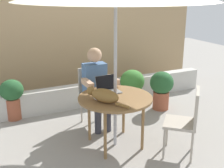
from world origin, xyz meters
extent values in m
plane|color=gray|center=(0.00, 0.00, 0.00)|extent=(14.00, 14.00, 0.00)
cube|color=tan|center=(0.00, 2.31, 0.96)|extent=(5.91, 0.08, 1.92)
cube|color=beige|center=(0.00, 1.52, 0.21)|extent=(5.32, 0.20, 0.41)
cylinder|color=olive|center=(0.00, 0.00, 0.69)|extent=(0.99, 0.99, 0.03)
cylinder|color=olive|center=(0.27, 0.27, 0.34)|extent=(0.04, 0.04, 0.68)
cylinder|color=olive|center=(-0.27, 0.27, 0.34)|extent=(0.04, 0.04, 0.68)
cylinder|color=olive|center=(-0.27, -0.27, 0.34)|extent=(0.04, 0.04, 0.68)
cylinder|color=olive|center=(0.27, -0.27, 0.34)|extent=(0.04, 0.04, 0.68)
cylinder|color=#B7B7BC|center=(0.00, 0.00, 1.05)|extent=(0.04, 0.04, 2.09)
cube|color=#B2A899|center=(0.00, 0.71, 0.44)|extent=(0.40, 0.40, 0.04)
cube|color=#B2A899|center=(0.00, 0.89, 0.68)|extent=(0.40, 0.04, 0.44)
cylinder|color=#B2A899|center=(0.17, 0.88, 0.21)|extent=(0.03, 0.03, 0.42)
cylinder|color=#B2A899|center=(-0.17, 0.88, 0.21)|extent=(0.03, 0.03, 0.42)
cylinder|color=#B2A899|center=(-0.17, 0.54, 0.21)|extent=(0.03, 0.03, 0.42)
cylinder|color=#B2A899|center=(0.17, 0.54, 0.21)|extent=(0.03, 0.03, 0.42)
cube|color=#B2A899|center=(0.64, -0.57, 0.44)|extent=(0.56, 0.56, 0.04)
cube|color=#B2A899|center=(0.77, -0.69, 0.68)|extent=(0.29, 0.32, 0.44)
cylinder|color=#B2A899|center=(0.65, -0.81, 0.21)|extent=(0.03, 0.03, 0.42)
cylinder|color=#B2A899|center=(0.88, -0.56, 0.21)|extent=(0.03, 0.03, 0.42)
cylinder|color=#B2A899|center=(0.63, -0.33, 0.21)|extent=(0.03, 0.03, 0.42)
cylinder|color=#B2A899|center=(0.40, -0.59, 0.21)|extent=(0.03, 0.03, 0.42)
cube|color=#4C72A5|center=(0.00, 0.71, 0.73)|extent=(0.34, 0.20, 0.54)
sphere|color=#DBAD89|center=(0.00, 0.70, 1.13)|extent=(0.22, 0.22, 0.22)
cube|color=#383842|center=(-0.08, 0.56, 0.51)|extent=(0.12, 0.30, 0.12)
cylinder|color=#383842|center=(-0.08, 0.41, 0.23)|extent=(0.10, 0.10, 0.46)
cube|color=#383842|center=(0.08, 0.56, 0.51)|extent=(0.12, 0.30, 0.12)
cylinder|color=#383842|center=(0.08, 0.41, 0.23)|extent=(0.10, 0.10, 0.46)
cube|color=#DBAD89|center=(-0.20, 0.49, 0.78)|extent=(0.08, 0.32, 0.08)
cube|color=#DBAD89|center=(0.20, 0.49, 0.78)|extent=(0.08, 0.32, 0.08)
cube|color=gray|center=(0.00, 0.19, 0.71)|extent=(0.31, 0.23, 0.02)
cube|color=black|center=(0.00, 0.29, 0.82)|extent=(0.30, 0.07, 0.20)
cube|color=gray|center=(0.00, 0.30, 0.82)|extent=(0.30, 0.06, 0.20)
ellipsoid|color=olive|center=(-0.20, -0.11, 0.79)|extent=(0.36, 0.44, 0.17)
sphere|color=olive|center=(-0.31, 0.09, 0.81)|extent=(0.11, 0.11, 0.11)
ellipsoid|color=white|center=(-0.25, -0.01, 0.75)|extent=(0.16, 0.16, 0.09)
cylinder|color=olive|center=(-0.08, -0.37, 0.73)|extent=(0.12, 0.17, 0.04)
cone|color=olive|center=(-0.28, 0.10, 0.86)|extent=(0.04, 0.04, 0.03)
cone|color=olive|center=(-0.34, 0.07, 0.86)|extent=(0.04, 0.04, 0.03)
cylinder|color=#33383D|center=(1.01, 1.33, 0.11)|extent=(0.36, 0.36, 0.22)
ellipsoid|color=#3D7F33|center=(1.01, 1.33, 0.41)|extent=(0.46, 0.46, 0.43)
cylinder|color=#9E5138|center=(1.30, 0.79, 0.16)|extent=(0.28, 0.28, 0.32)
ellipsoid|color=#26592D|center=(1.30, 0.79, 0.49)|extent=(0.41, 0.41, 0.40)
cylinder|color=#9E5138|center=(-1.14, 1.48, 0.18)|extent=(0.25, 0.25, 0.36)
ellipsoid|color=#26592D|center=(-1.14, 1.48, 0.51)|extent=(0.38, 0.38, 0.34)
camera|label=1|loc=(-1.60, -3.26, 2.07)|focal=47.08mm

